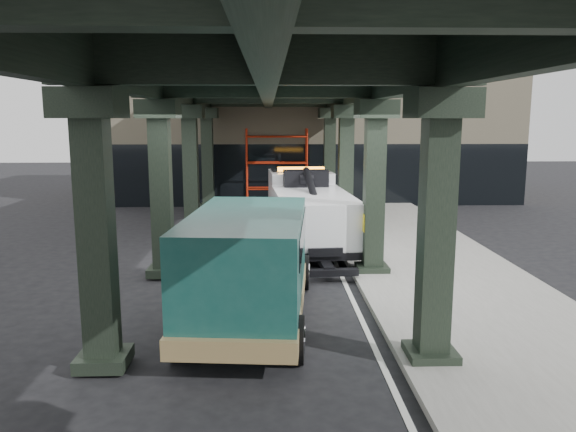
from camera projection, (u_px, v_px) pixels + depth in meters
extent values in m
plane|color=black|center=(285.00, 297.00, 14.28)|extent=(90.00, 90.00, 0.00)
cube|color=gray|center=(436.00, 272.00, 16.39)|extent=(5.00, 40.00, 0.15)
cube|color=silver|center=(341.00, 275.00, 16.31)|extent=(0.12, 38.00, 0.01)
cube|color=black|center=(436.00, 232.00, 10.00)|extent=(0.55, 0.55, 5.00)
cube|color=black|center=(442.00, 103.00, 9.61)|extent=(1.10, 1.10, 0.50)
cube|color=black|center=(430.00, 354.00, 10.40)|extent=(0.90, 0.90, 0.24)
cube|color=black|center=(374.00, 190.00, 15.91)|extent=(0.55, 0.55, 5.00)
cube|color=black|center=(376.00, 109.00, 15.52)|extent=(1.10, 1.10, 0.50)
cube|color=black|center=(372.00, 269.00, 16.31)|extent=(0.90, 0.90, 0.24)
cube|color=black|center=(346.00, 170.00, 21.82)|extent=(0.55, 0.55, 5.00)
cube|color=black|center=(347.00, 112.00, 21.43)|extent=(1.10, 1.10, 0.50)
cube|color=black|center=(345.00, 229.00, 22.21)|extent=(0.90, 0.90, 0.24)
cube|color=black|center=(329.00, 159.00, 27.72)|extent=(0.55, 0.55, 5.00)
cube|color=black|center=(330.00, 113.00, 27.34)|extent=(1.10, 1.10, 0.50)
cube|color=black|center=(329.00, 206.00, 28.12)|extent=(0.90, 0.90, 0.24)
cube|color=black|center=(97.00, 234.00, 9.81)|extent=(0.55, 0.55, 5.00)
cube|color=black|center=(89.00, 103.00, 9.42)|extent=(1.10, 1.10, 0.50)
cube|color=black|center=(104.00, 359.00, 10.20)|extent=(0.90, 0.90, 0.24)
cube|color=black|center=(161.00, 191.00, 15.71)|extent=(0.55, 0.55, 5.00)
cube|color=black|center=(158.00, 109.00, 15.33)|extent=(1.10, 1.10, 0.50)
cube|color=black|center=(165.00, 271.00, 16.11)|extent=(0.90, 0.90, 0.24)
cube|color=black|center=(191.00, 171.00, 21.62)|extent=(0.55, 0.55, 5.00)
cube|color=black|center=(189.00, 112.00, 21.23)|extent=(1.10, 1.10, 0.50)
cube|color=black|center=(193.00, 230.00, 22.02)|extent=(0.90, 0.90, 0.24)
cube|color=black|center=(208.00, 160.00, 27.53)|extent=(0.55, 0.55, 5.00)
cube|color=black|center=(207.00, 113.00, 27.14)|extent=(1.10, 1.10, 0.50)
cube|color=black|center=(209.00, 206.00, 27.93)|extent=(0.90, 0.90, 0.24)
cube|color=black|center=(377.00, 79.00, 15.38)|extent=(0.35, 32.00, 1.10)
cube|color=black|center=(157.00, 79.00, 15.19)|extent=(0.35, 32.00, 1.10)
cube|color=black|center=(268.00, 79.00, 15.29)|extent=(0.35, 32.00, 1.10)
cube|color=black|center=(268.00, 53.00, 15.17)|extent=(7.40, 32.00, 0.30)
cube|color=#C6B793|center=(309.00, 127.00, 33.35)|extent=(22.00, 10.00, 8.00)
cylinder|color=red|center=(247.00, 168.00, 28.56)|extent=(0.08, 0.08, 4.00)
cylinder|color=red|center=(247.00, 169.00, 27.77)|extent=(0.08, 0.08, 4.00)
cylinder|color=red|center=(306.00, 168.00, 28.66)|extent=(0.08, 0.08, 4.00)
cylinder|color=red|center=(307.00, 169.00, 27.87)|extent=(0.08, 0.08, 4.00)
cylinder|color=red|center=(277.00, 187.00, 28.78)|extent=(3.00, 0.08, 0.08)
cylinder|color=red|center=(277.00, 162.00, 28.56)|extent=(3.00, 0.08, 0.08)
cylinder|color=red|center=(277.00, 136.00, 28.34)|extent=(3.00, 0.08, 0.08)
cube|color=black|center=(309.00, 228.00, 19.74)|extent=(1.47, 7.57, 0.25)
cube|color=white|center=(300.00, 194.00, 22.10)|extent=(2.50, 2.55, 1.81)
cube|color=white|center=(297.00, 203.00, 23.22)|extent=(2.40, 0.85, 0.90)
cube|color=black|center=(300.00, 181.00, 22.26)|extent=(2.28, 1.44, 0.85)
cube|color=white|center=(313.00, 215.00, 18.49)|extent=(2.71, 5.15, 1.40)
cube|color=orange|center=(301.00, 169.00, 21.73)|extent=(1.82, 0.39, 0.16)
cube|color=black|center=(306.00, 178.00, 20.29)|extent=(1.64, 0.70, 0.60)
cylinder|color=black|center=(313.00, 192.00, 18.56)|extent=(0.46, 3.52, 1.34)
cube|color=black|center=(325.00, 264.00, 16.16)|extent=(0.39, 1.42, 0.18)
cube|color=black|center=(329.00, 272.00, 15.48)|extent=(1.62, 0.35, 0.18)
cylinder|color=black|center=(272.00, 218.00, 22.46)|extent=(0.42, 1.12, 1.10)
cylinder|color=silver|center=(272.00, 218.00, 22.46)|extent=(0.43, 0.63, 0.61)
cylinder|color=black|center=(326.00, 217.00, 22.67)|extent=(0.42, 1.12, 1.10)
cylinder|color=silver|center=(326.00, 217.00, 22.67)|extent=(0.43, 0.63, 0.61)
cylinder|color=black|center=(278.00, 235.00, 19.22)|extent=(0.42, 1.12, 1.10)
cylinder|color=silver|center=(278.00, 235.00, 19.22)|extent=(0.43, 0.63, 0.61)
cylinder|color=black|center=(342.00, 234.00, 19.42)|extent=(0.42, 1.12, 1.10)
cylinder|color=silver|center=(342.00, 234.00, 19.42)|extent=(0.43, 0.63, 0.61)
cylinder|color=black|center=(282.00, 243.00, 17.94)|extent=(0.42, 1.12, 1.10)
cylinder|color=silver|center=(282.00, 243.00, 17.94)|extent=(0.43, 0.63, 0.61)
cylinder|color=black|center=(349.00, 242.00, 18.15)|extent=(0.42, 1.12, 1.10)
cylinder|color=silver|center=(349.00, 242.00, 18.15)|extent=(0.43, 0.63, 0.61)
cube|color=#13453F|center=(262.00, 250.00, 14.91)|extent=(2.34, 1.40, 0.99)
cube|color=#13453F|center=(248.00, 263.00, 11.87)|extent=(2.73, 5.12, 2.14)
cube|color=#957C4C|center=(251.00, 296.00, 12.46)|extent=(2.88, 6.32, 0.38)
cube|color=black|center=(260.00, 221.00, 14.33)|extent=(2.17, 0.66, 0.91)
cube|color=black|center=(249.00, 234.00, 12.10)|extent=(2.68, 4.14, 0.60)
cube|color=silver|center=(264.00, 261.00, 15.56)|extent=(2.19, 0.33, 0.33)
cylinder|color=black|center=(221.00, 271.00, 15.02)|extent=(0.39, 0.94, 0.92)
cylinder|color=silver|center=(221.00, 271.00, 15.02)|extent=(0.39, 0.54, 0.51)
cylinder|color=black|center=(303.00, 272.00, 14.90)|extent=(0.39, 0.94, 0.92)
cylinder|color=silver|center=(303.00, 272.00, 14.90)|extent=(0.39, 0.54, 0.51)
cylinder|color=black|center=(179.00, 337.00, 10.49)|extent=(0.39, 0.94, 0.92)
cylinder|color=silver|center=(179.00, 337.00, 10.49)|extent=(0.39, 0.54, 0.51)
cylinder|color=black|center=(296.00, 340.00, 10.37)|extent=(0.39, 0.94, 0.92)
cylinder|color=silver|center=(296.00, 340.00, 10.37)|extent=(0.39, 0.54, 0.51)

